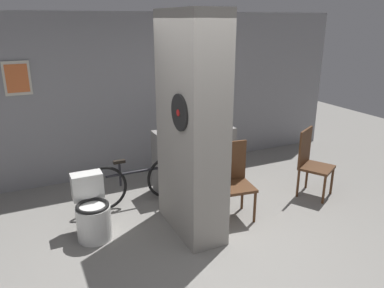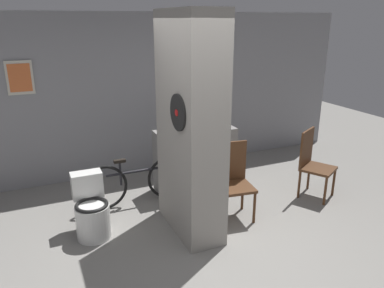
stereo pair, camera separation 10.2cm
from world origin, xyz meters
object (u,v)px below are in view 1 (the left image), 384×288
(chair_near_pillar, at_px, (233,178))
(bicycle, at_px, (137,182))
(bottle_tall, at_px, (195,122))
(toilet, at_px, (92,213))
(chair_by_doorway, at_px, (311,160))

(chair_near_pillar, height_order, bicycle, chair_near_pillar)
(chair_near_pillar, bearing_deg, bottle_tall, 100.37)
(bottle_tall, bearing_deg, toilet, -155.40)
(bottle_tall, bearing_deg, chair_near_pillar, -87.26)
(chair_near_pillar, relative_size, bicycle, 0.63)
(chair_by_doorway, distance_m, bottle_tall, 1.79)
(toilet, distance_m, chair_by_doorway, 3.15)
(toilet, bearing_deg, bicycle, 37.81)
(bicycle, bearing_deg, toilet, -142.19)
(bicycle, bearing_deg, chair_by_doorway, -17.98)
(chair_by_doorway, bearing_deg, chair_near_pillar, 152.66)
(bottle_tall, bearing_deg, chair_by_doorway, -35.63)
(chair_by_doorway, relative_size, bottle_tall, 3.83)
(toilet, relative_size, chair_by_doorway, 0.74)
(toilet, xyz_separation_m, bicycle, (0.73, 0.57, 0.03))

